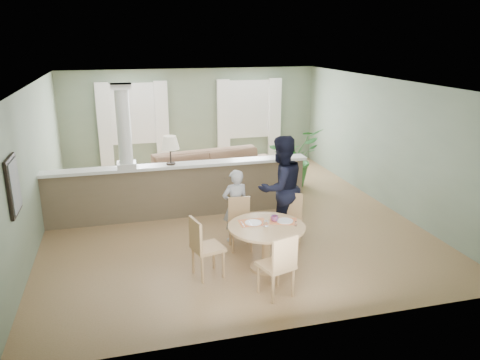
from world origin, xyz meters
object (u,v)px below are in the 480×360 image
object	(u,v)px
man_person	(281,188)
chair_far_boy	(240,221)
dining_table	(267,234)
chair_near	(279,263)
sofa	(213,174)
child_person	(235,206)
houseplant	(293,157)
chair_side	(203,245)
chair_far_man	(290,218)

from	to	relation	value
man_person	chair_far_boy	bearing A→B (deg)	-4.77
dining_table	chair_near	size ratio (longest dim) A/B	1.26
chair_near	sofa	bearing A→B (deg)	-107.77
man_person	chair_near	bearing A→B (deg)	51.00
dining_table	child_person	distance (m)	1.16
chair_near	man_person	world-z (taller)	man_person
sofa	man_person	size ratio (longest dim) A/B	1.75
child_person	man_person	world-z (taller)	man_person
chair_near	child_person	distance (m)	2.02
chair_far_boy	houseplant	bearing A→B (deg)	60.79
sofa	dining_table	xyz separation A→B (m)	(0.10, -3.75, 0.10)
man_person	sofa	bearing A→B (deg)	-94.49
houseplant	chair_far_boy	bearing A→B (deg)	-124.88
dining_table	chair_side	size ratio (longest dim) A/B	1.25
chair_far_boy	chair_far_man	xyz separation A→B (m)	(0.87, -0.15, 0.02)
houseplant	chair_far_man	world-z (taller)	houseplant
child_person	man_person	distance (m)	0.87
dining_table	child_person	xyz separation A→B (m)	(-0.22, 1.14, 0.08)
sofa	chair_far_boy	distance (m)	2.88
chair_side	sofa	bearing A→B (deg)	-27.14
chair_far_boy	chair_far_man	bearing A→B (deg)	-4.10
dining_table	chair_side	distance (m)	1.01
child_person	dining_table	bearing A→B (deg)	93.65
houseplant	dining_table	xyz separation A→B (m)	(-1.94, -3.95, -0.13)
houseplant	chair_side	size ratio (longest dim) A/B	1.49
dining_table	chair_side	xyz separation A→B (m)	(-1.01, -0.03, -0.05)
chair_near	child_person	xyz separation A→B (m)	(-0.12, 2.01, 0.14)
houseplant	chair_side	xyz separation A→B (m)	(-2.95, -3.97, -0.19)
sofa	child_person	distance (m)	2.62
houseplant	child_person	xyz separation A→B (m)	(-2.16, -2.81, -0.05)
chair_far_man	child_person	distance (m)	0.98
sofa	chair_far_man	distance (m)	3.12
sofa	chair_side	size ratio (longest dim) A/B	3.46
dining_table	chair_far_boy	distance (m)	0.91
sofa	chair_far_man	bearing A→B (deg)	-84.50
sofa	dining_table	size ratio (longest dim) A/B	2.76
chair_far_boy	dining_table	bearing A→B (deg)	-71.49
dining_table	chair_far_man	world-z (taller)	chair_far_man
sofa	houseplant	world-z (taller)	houseplant
houseplant	child_person	size ratio (longest dim) A/B	1.08
sofa	child_person	bearing A→B (deg)	-101.25
man_person	chair_side	bearing A→B (deg)	15.25
chair_side	child_person	size ratio (longest dim) A/B	0.72
chair_far_man	man_person	xyz separation A→B (m)	(-0.06, 0.36, 0.44)
chair_far_man	chair_side	size ratio (longest dim) A/B	0.96
dining_table	man_person	distance (m)	1.30
houseplant	chair_near	distance (m)	5.23
houseplant	chair_far_man	xyz separation A→B (m)	(-1.27, -3.22, -0.20)
chair_side	man_person	xyz separation A→B (m)	(1.62, 1.11, 0.42)
chair_side	dining_table	bearing A→B (deg)	-102.15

